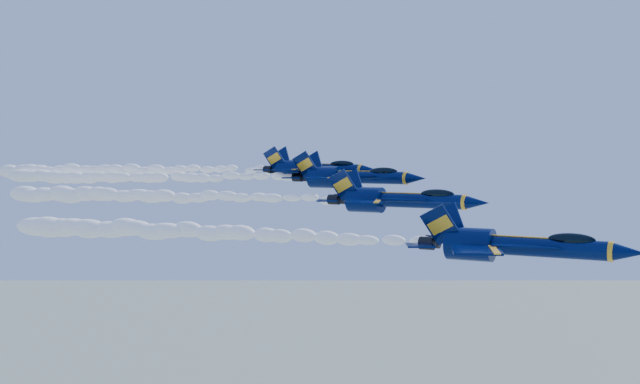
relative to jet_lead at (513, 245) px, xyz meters
The scene contains 8 objects.
jet_lead is the anchor object (origin of this frame).
smoke_trail_jet_lead 33.32m from the jet_lead, behind, with size 50.86×2.50×2.25m, color white.
jet_second 19.99m from the jet_lead, 143.11° to the left, with size 17.82×14.62×6.62m.
smoke_trail_jet_second 50.36m from the jet_lead, 166.33° to the left, with size 50.86×2.41×2.17m, color white.
jet_third 32.09m from the jet_lead, 142.50° to the left, with size 17.16×14.07×6.38m.
smoke_trail_jet_third 61.21m from the jet_lead, 161.57° to the left, with size 50.86×2.32×2.09m, color white.
jet_fourth 39.34m from the jet_lead, 145.07° to the left, with size 15.94×13.08×5.92m.
smoke_trail_jet_fourth 68.12m from the jet_lead, 160.84° to the left, with size 50.86×2.16×1.94m, color white.
Camera 1 is at (38.35, -78.49, 158.39)m, focal length 45.00 mm.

